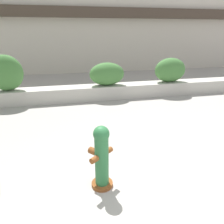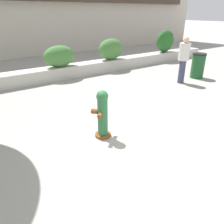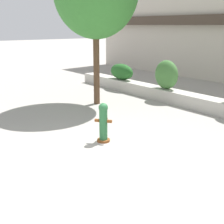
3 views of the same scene
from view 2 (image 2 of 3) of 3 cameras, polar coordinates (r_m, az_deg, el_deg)
ground_plane at (r=4.76m, az=14.46°, el=-8.46°), size 120.00×120.00×0.00m
planter_wall_low at (r=9.33m, az=-14.36°, el=9.77°), size 18.00×0.70×0.50m
hedge_bush_2 at (r=9.26m, az=-13.61°, el=13.99°), size 1.29×0.70×0.83m
hedge_bush_3 at (r=10.44m, az=-0.29°, el=16.09°), size 1.25×0.70×0.93m
hedge_bush_4 at (r=12.82m, az=13.72°, el=17.55°), size 1.20×0.58×1.15m
fire_hydrant at (r=4.69m, az=-2.52°, el=-0.47°), size 0.49×0.49×1.08m
pedestrian at (r=8.83m, az=18.22°, el=13.42°), size 0.53×0.53×1.73m
trash_bin at (r=9.89m, az=21.53°, el=11.20°), size 0.55×0.55×1.01m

